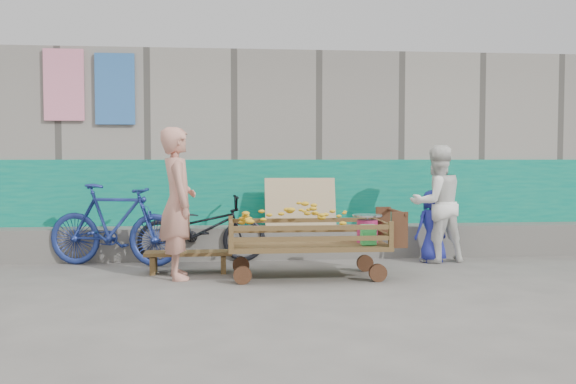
{
  "coord_description": "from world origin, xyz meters",
  "views": [
    {
      "loc": [
        -0.76,
        -6.74,
        1.42
      ],
      "look_at": [
        0.02,
        1.2,
        1.0
      ],
      "focal_mm": 40.0,
      "sensor_mm": 36.0,
      "label": 1
    }
  ],
  "objects": [
    {
      "name": "vendor_man",
      "position": [
        -1.31,
        0.88,
        0.89
      ],
      "size": [
        0.55,
        0.72,
        1.79
      ],
      "primitive_type": "imported",
      "rotation": [
        0.0,
        0.0,
        1.77
      ],
      "color": "tan",
      "rests_on": "ground"
    },
    {
      "name": "child",
      "position": [
        2.06,
        1.73,
        0.5
      ],
      "size": [
        0.55,
        0.42,
        0.99
      ],
      "primitive_type": "imported",
      "rotation": [
        0.0,
        0.0,
        3.39
      ],
      "color": "navy",
      "rests_on": "ground"
    },
    {
      "name": "bicycle_blue",
      "position": [
        -2.21,
        1.85,
        0.54
      ],
      "size": [
        1.88,
        0.94,
        1.09
      ],
      "primitive_type": "imported",
      "rotation": [
        0.0,
        0.0,
        1.32
      ],
      "color": "navy",
      "rests_on": "ground"
    },
    {
      "name": "bicycle_dark",
      "position": [
        -1.07,
        2.05,
        0.46
      ],
      "size": [
        1.78,
        0.73,
        0.91
      ],
      "primitive_type": "imported",
      "rotation": [
        0.0,
        0.0,
        1.64
      ],
      "color": "black",
      "rests_on": "ground"
    },
    {
      "name": "bench",
      "position": [
        -1.21,
        1.22,
        0.2
      ],
      "size": [
        1.07,
        0.32,
        0.27
      ],
      "color": "#4F3A1B",
      "rests_on": "ground"
    },
    {
      "name": "building_wall",
      "position": [
        -0.0,
        4.05,
        1.47
      ],
      "size": [
        12.0,
        3.5,
        3.0
      ],
      "color": "gray",
      "rests_on": "ground"
    },
    {
      "name": "woman",
      "position": [
        2.12,
        1.75,
        0.8
      ],
      "size": [
        0.9,
        0.77,
        1.6
      ],
      "primitive_type": "imported",
      "rotation": [
        0.0,
        0.0,
        3.37
      ],
      "color": "white",
      "rests_on": "ground"
    },
    {
      "name": "banana_cart",
      "position": [
        0.18,
        0.77,
        0.59
      ],
      "size": [
        2.04,
        0.93,
        0.87
      ],
      "color": "#4F3A1B",
      "rests_on": "ground"
    },
    {
      "name": "ground",
      "position": [
        0.0,
        0.0,
        0.0
      ],
      "size": [
        80.0,
        80.0,
        0.0
      ],
      "primitive_type": "plane",
      "color": "#5C5853",
      "rests_on": "ground"
    }
  ]
}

